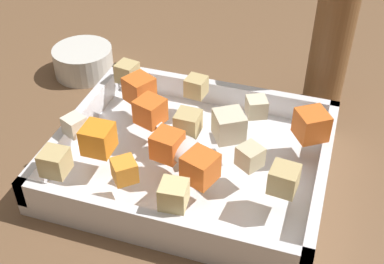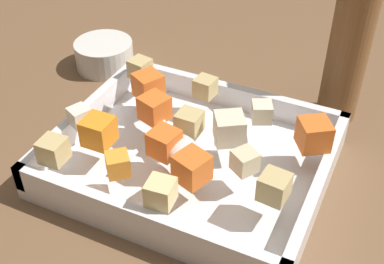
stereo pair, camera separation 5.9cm
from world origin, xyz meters
name	(u,v)px [view 1 (the left image)]	position (x,y,z in m)	size (l,w,h in m)	color
ground_plane	(202,175)	(0.00, 0.00, 0.00)	(4.00, 4.00, 0.00)	brown
baking_dish	(192,160)	(0.02, -0.01, 0.01)	(0.32, 0.26, 0.05)	silver
carrot_chunk_center	(167,145)	(0.03, 0.03, 0.06)	(0.03, 0.03, 0.03)	orange
carrot_chunk_under_handle	(124,170)	(0.06, 0.08, 0.06)	(0.02, 0.02, 0.02)	orange
carrot_chunk_mid_right	(139,89)	(0.10, -0.06, 0.06)	(0.03, 0.03, 0.03)	orange
carrot_chunk_far_right	(311,125)	(-0.12, -0.05, 0.06)	(0.03, 0.03, 0.03)	orange
carrot_chunk_front_center	(98,139)	(0.11, 0.05, 0.06)	(0.03, 0.03, 0.03)	orange
carrot_chunk_rim_edge	(150,111)	(0.07, -0.02, 0.06)	(0.03, 0.03, 0.03)	orange
carrot_chunk_corner_ne	(200,167)	(-0.01, 0.05, 0.06)	(0.03, 0.03, 0.03)	orange
potato_chunk_near_left	(256,107)	(-0.05, -0.08, 0.06)	(0.02, 0.02, 0.02)	beige
potato_chunk_corner_se	(127,72)	(0.14, -0.10, 0.06)	(0.03, 0.03, 0.03)	tan
potato_chunk_corner_sw	(196,86)	(0.04, -0.10, 0.06)	(0.03, 0.03, 0.03)	tan
potato_chunk_back_center	(250,156)	(-0.06, 0.02, 0.06)	(0.02, 0.02, 0.02)	beige
potato_chunk_far_left	(172,194)	(0.00, 0.10, 0.06)	(0.03, 0.03, 0.03)	#E0CC89
potato_chunk_near_right	(284,179)	(-0.10, 0.04, 0.06)	(0.03, 0.03, 0.03)	tan
potato_chunk_corner_nw	(188,123)	(0.02, -0.02, 0.06)	(0.03, 0.03, 0.03)	tan
potato_chunk_mid_left	(55,162)	(0.14, 0.09, 0.06)	(0.03, 0.03, 0.03)	tan
parsnip_chunk_heap_side	(74,125)	(0.15, 0.03, 0.06)	(0.02, 0.02, 0.02)	silver
parsnip_chunk_heap_top	(229,126)	(-0.02, -0.02, 0.06)	(0.03, 0.03, 0.03)	beige
serving_spoon	(181,145)	(0.02, 0.02, 0.06)	(0.17, 0.15, 0.02)	silver
pepper_mill	(333,37)	(-0.12, -0.20, 0.11)	(0.05, 0.05, 0.23)	brown
small_prep_bowl	(83,61)	(0.24, -0.17, 0.02)	(0.09, 0.09, 0.04)	silver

